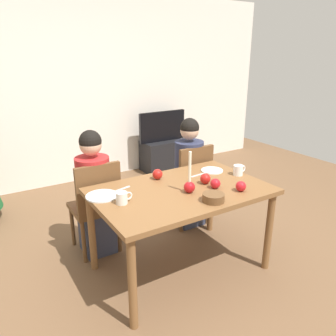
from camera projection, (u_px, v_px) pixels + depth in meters
ground_plane at (180, 267)px, 2.93m from camera, size 7.68×7.68×0.00m
back_wall at (77, 90)px, 4.59m from camera, size 6.40×0.10×2.60m
dining_table at (181, 198)px, 2.71m from camera, size 1.40×0.90×0.75m
chair_left at (96, 203)px, 2.99m from camera, size 0.40×0.40×0.90m
chair_right at (190, 181)px, 3.51m from camera, size 0.40×0.40×0.90m
person_left_child at (95, 195)px, 3.00m from camera, size 0.30×0.30×1.17m
person_right_child at (189, 174)px, 3.51m from camera, size 0.30×0.30×1.17m
tv_stand at (163, 155)px, 5.29m from camera, size 0.64×0.40×0.48m
tv at (162, 126)px, 5.13m from camera, size 0.79×0.05×0.46m
candle_centerpiece at (189, 184)px, 2.59m from camera, size 0.09×0.09×0.34m
plate_left at (102, 196)px, 2.53m from camera, size 0.25×0.25×0.01m
plate_right at (212, 170)px, 3.08m from camera, size 0.20×0.20×0.01m
mug_left at (122, 198)px, 2.40m from camera, size 0.13×0.08×0.09m
mug_right at (238, 170)px, 2.97m from camera, size 0.13×0.09×0.09m
fork_left at (121, 189)px, 2.66m from camera, size 0.18×0.06×0.01m
fork_right at (199, 175)px, 2.98m from camera, size 0.18×0.03×0.01m
bowl_walnuts at (213, 198)px, 2.45m from camera, size 0.16×0.16×0.06m
apple_near_candle at (157, 174)px, 2.87m from camera, size 0.09×0.09×0.09m
apple_by_left_plate at (241, 186)px, 2.62m from camera, size 0.08×0.08×0.08m
apple_by_right_mug at (215, 183)px, 2.68m from camera, size 0.08×0.08×0.08m
apple_far_edge at (205, 179)px, 2.77m from camera, size 0.09×0.09×0.09m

